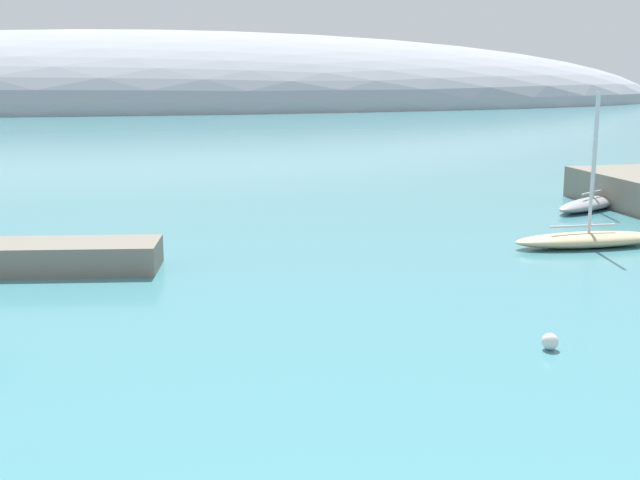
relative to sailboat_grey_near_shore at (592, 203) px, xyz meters
The scene contains 4 objects.
distant_ridge 155.81m from the sailboat_grey_near_shore, 100.12° to the left, with size 264.29×84.74×34.32m, color #999EA8.
sailboat_grey_near_shore is the anchor object (origin of this frame).
sailboat_sand_mid_mooring 11.97m from the sailboat_grey_near_shore, 121.25° to the right, with size 7.97×2.25×7.78m.
mooring_buoy_white 28.83m from the sailboat_grey_near_shore, 122.91° to the right, with size 0.55×0.55×0.55m, color silver.
Camera 1 is at (-9.97, -10.63, 9.01)m, focal length 46.76 mm.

